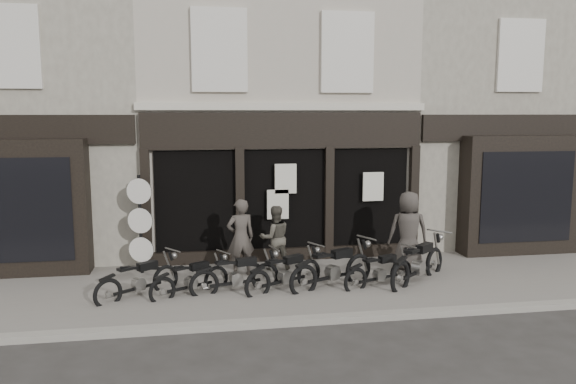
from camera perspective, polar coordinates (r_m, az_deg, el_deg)
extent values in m
plane|color=#2D2B28|center=(11.93, 1.96, -11.01)|extent=(90.00, 90.00, 0.00)
cube|color=slate|center=(12.75, 1.15, -9.46)|extent=(30.00, 4.20, 0.12)
cube|color=gray|center=(10.76, 3.31, -12.82)|extent=(30.00, 0.25, 0.13)
cube|color=#A59D8E|center=(17.20, -1.97, 8.73)|extent=(7.20, 6.00, 8.20)
cube|color=black|center=(14.16, -0.32, 6.25)|extent=(7.10, 0.18, 0.90)
cube|color=black|center=(14.41, -0.36, -1.52)|extent=(6.50, 0.10, 2.95)
cube|color=black|center=(14.61, -0.31, -6.52)|extent=(7.10, 0.20, 0.44)
cube|color=beige|center=(14.18, -0.34, 8.67)|extent=(7.30, 0.22, 0.18)
cube|color=beige|center=(14.10, -6.99, 14.12)|extent=(1.35, 0.12, 2.00)
cube|color=black|center=(14.13, -6.99, 14.11)|extent=(1.05, 0.06, 1.70)
cube|color=beige|center=(14.60, 6.05, 13.92)|extent=(1.35, 0.12, 2.00)
cube|color=black|center=(14.63, 6.02, 13.91)|extent=(1.05, 0.06, 1.70)
cube|color=black|center=(14.20, -14.19, -1.71)|extent=(0.22, 0.22, 3.00)
cube|color=black|center=(14.19, -4.90, -1.49)|extent=(0.22, 0.22, 3.00)
cube|color=black|center=(14.55, 4.17, -1.25)|extent=(0.22, 0.22, 3.00)
cube|color=black|center=(15.25, 12.60, -0.99)|extent=(0.22, 0.22, 3.00)
cube|color=silver|center=(14.13, -0.24, 1.36)|extent=(0.55, 0.04, 0.75)
cube|color=silver|center=(14.70, 8.64, 0.55)|extent=(0.55, 0.04, 0.75)
cube|color=silver|center=(14.19, -1.04, -1.26)|extent=(0.55, 0.04, 0.75)
cube|color=#A29B89|center=(17.54, -23.23, 8.07)|extent=(5.50, 6.00, 8.20)
cube|color=black|center=(14.47, -25.81, -1.49)|extent=(3.20, 0.70, 3.20)
cube|color=black|center=(14.14, -26.21, -1.72)|extent=(2.60, 0.06, 2.40)
cube|color=black|center=(14.60, -25.92, 5.69)|extent=(5.40, 0.16, 0.70)
cube|color=beige|center=(14.68, -26.37, 13.12)|extent=(1.30, 0.10, 1.90)
cube|color=black|center=(14.71, -26.34, 13.11)|extent=(1.00, 0.06, 1.60)
cube|color=#A29B89|center=(19.10, 17.49, 8.30)|extent=(5.50, 6.00, 8.20)
cube|color=black|center=(16.32, 22.43, -0.29)|extent=(3.20, 0.70, 3.20)
cube|color=black|center=(16.03, 23.09, -0.47)|extent=(2.60, 0.06, 2.40)
cube|color=black|center=(16.43, 22.22, 6.08)|extent=(5.40, 0.16, 0.70)
cube|color=beige|center=(16.51, 22.56, 12.68)|extent=(1.30, 0.10, 1.90)
cube|color=black|center=(16.53, 22.50, 12.67)|extent=(1.00, 0.06, 1.60)
torus|color=black|center=(12.59, -12.34, -8.66)|extent=(0.56, 0.45, 0.64)
torus|color=black|center=(11.92, -17.83, -9.83)|extent=(0.56, 0.45, 0.64)
cube|color=black|center=(12.25, -15.00, -9.41)|extent=(0.92, 0.71, 0.06)
cube|color=gray|center=(12.24, -14.94, -9.06)|extent=(0.28, 0.27, 0.24)
cube|color=black|center=(12.26, -14.09, -7.27)|extent=(0.44, 0.39, 0.16)
cube|color=black|center=(11.98, -16.24, -7.51)|extent=(0.34, 0.32, 0.06)
cylinder|color=gray|center=(12.54, -11.64, -5.78)|extent=(0.36, 0.45, 0.03)
torus|color=black|center=(12.46, -7.32, -8.79)|extent=(0.56, 0.37, 0.60)
torus|color=black|center=(11.86, -12.65, -9.81)|extent=(0.56, 0.37, 0.60)
cube|color=black|center=(12.16, -9.91, -9.46)|extent=(0.94, 0.57, 0.05)
cube|color=gray|center=(12.15, -9.85, -9.12)|extent=(0.26, 0.25, 0.23)
cube|color=black|center=(12.16, -9.01, -7.44)|extent=(0.43, 0.34, 0.15)
cube|color=black|center=(11.91, -11.09, -7.63)|extent=(0.32, 0.29, 0.05)
cylinder|color=gray|center=(12.41, -6.60, -6.05)|extent=(0.29, 0.46, 0.03)
torus|color=black|center=(12.45, -2.32, -8.64)|extent=(0.65, 0.25, 0.65)
torus|color=black|center=(12.02, -8.53, -9.35)|extent=(0.65, 0.25, 0.65)
cube|color=black|center=(12.23, -5.36, -9.17)|extent=(1.11, 0.34, 0.06)
cube|color=gray|center=(12.21, -5.28, -8.82)|extent=(0.27, 0.23, 0.25)
cube|color=black|center=(12.19, -4.28, -7.07)|extent=(0.47, 0.27, 0.16)
cube|color=black|center=(12.01, -6.69, -7.14)|extent=(0.33, 0.26, 0.06)
cylinder|color=gray|center=(12.36, -1.43, -5.73)|extent=(0.18, 0.54, 0.03)
torus|color=black|center=(12.70, 2.12, -8.28)|extent=(0.62, 0.40, 0.66)
torus|color=black|center=(11.87, -3.10, -9.46)|extent=(0.62, 0.40, 0.66)
cube|color=black|center=(12.29, -0.40, -9.03)|extent=(1.03, 0.60, 0.06)
cube|color=gray|center=(12.28, -0.33, -8.67)|extent=(0.29, 0.27, 0.25)
cube|color=black|center=(12.32, 0.53, -6.84)|extent=(0.47, 0.36, 0.16)
cube|color=black|center=(11.98, -1.50, -7.07)|extent=(0.35, 0.31, 0.06)
cylinder|color=gray|center=(12.68, 2.86, -5.33)|extent=(0.30, 0.51, 0.03)
torus|color=black|center=(12.99, 7.14, -7.81)|extent=(0.70, 0.40, 0.73)
torus|color=black|center=(12.03, 1.58, -9.04)|extent=(0.70, 0.40, 0.73)
cube|color=black|center=(12.51, 4.47, -8.60)|extent=(1.17, 0.60, 0.06)
cube|color=gray|center=(12.50, 4.55, -8.20)|extent=(0.32, 0.29, 0.28)
cube|color=black|center=(12.55, 5.48, -6.21)|extent=(0.52, 0.38, 0.18)
cube|color=black|center=(12.17, 3.33, -6.44)|extent=(0.38, 0.33, 0.06)
cylinder|color=gray|center=(12.97, 7.97, -4.62)|extent=(0.31, 0.58, 0.04)
torus|color=black|center=(13.12, 11.40, -8.01)|extent=(0.60, 0.31, 0.61)
torus|color=black|center=(12.30, 6.87, -9.00)|extent=(0.60, 0.31, 0.61)
cube|color=black|center=(12.71, 9.21, -8.65)|extent=(1.01, 0.45, 0.05)
cube|color=gray|center=(12.70, 9.28, -8.32)|extent=(0.26, 0.23, 0.23)
cube|color=black|center=(12.75, 10.05, -6.68)|extent=(0.44, 0.30, 0.15)
cube|color=black|center=(12.42, 8.30, -6.87)|extent=(0.32, 0.27, 0.05)
cylinder|color=gray|center=(13.10, 12.11, -5.36)|extent=(0.23, 0.50, 0.03)
torus|color=black|center=(13.82, 14.59, -6.99)|extent=(0.64, 0.56, 0.75)
torus|color=black|center=(12.45, 11.33, -8.56)|extent=(0.64, 0.56, 0.75)
cube|color=black|center=(13.14, 13.04, -7.92)|extent=(1.04, 0.89, 0.07)
cube|color=gray|center=(13.14, 13.10, -7.53)|extent=(0.33, 0.32, 0.29)
cube|color=black|center=(13.26, 13.69, -5.53)|extent=(0.51, 0.47, 0.19)
cube|color=black|center=(12.72, 12.43, -5.87)|extent=(0.40, 0.38, 0.07)
cylinder|color=gray|center=(13.87, 15.14, -3.87)|extent=(0.44, 0.52, 0.04)
imported|color=#403A35|center=(13.10, -4.84, -4.63)|extent=(0.73, 0.56, 1.81)
imported|color=#49453B|center=(13.60, -1.34, -4.66)|extent=(0.84, 0.70, 1.57)
imported|color=#3C3632|center=(13.79, 12.12, -3.90)|extent=(1.03, 0.76, 1.93)
cylinder|color=black|center=(13.95, -14.58, -8.29)|extent=(0.39, 0.39, 0.06)
cylinder|color=black|center=(13.67, -14.76, -3.46)|extent=(0.07, 0.07, 2.46)
cylinder|color=black|center=(13.50, -14.90, 0.09)|extent=(0.59, 0.21, 0.60)
cylinder|color=beige|center=(13.47, -14.91, 0.07)|extent=(0.58, 0.18, 0.60)
cylinder|color=black|center=(13.61, -14.79, -2.82)|extent=(0.59, 0.21, 0.60)
cylinder|color=beige|center=(13.58, -14.80, -2.84)|extent=(0.58, 0.18, 0.60)
cylinder|color=black|center=(13.75, -14.69, -5.67)|extent=(0.59, 0.21, 0.60)
cylinder|color=beige|center=(13.73, -14.70, -5.70)|extent=(0.58, 0.18, 0.60)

